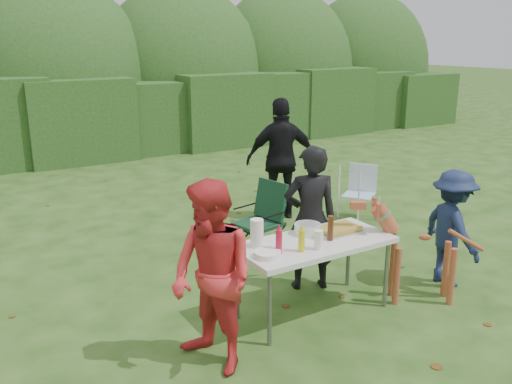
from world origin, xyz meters
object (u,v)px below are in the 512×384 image
lawn_chair (359,193)px  ketchup_bottle (279,242)px  person_red_jacket (212,278)px  person_black_puffy (282,159)px  child (452,228)px  mustard_bottle (302,241)px  folding_table (314,246)px  camping_chair (259,219)px  person_cook (310,218)px  dog (424,253)px  paper_towel_roll (257,233)px  beer_bottle (330,228)px

lawn_chair → ketchup_bottle: ketchup_bottle is taller
person_red_jacket → person_black_puffy: 3.86m
child → ketchup_bottle: child is taller
person_black_puffy → mustard_bottle: (-1.62, -2.71, -0.04)m
person_black_puffy → ketchup_bottle: (-1.82, -2.65, -0.03)m
folding_table → camping_chair: 1.57m
person_cook → lawn_chair: 2.49m
folding_table → child: bearing=-8.7°
person_cook → folding_table: bearing=79.9°
folding_table → person_black_puffy: bearing=62.1°
person_black_puffy → mustard_bottle: bearing=80.0°
folding_table → person_red_jacket: 1.26m
dog → person_cook: bearing=-14.0°
person_black_puffy → camping_chair: size_ratio=1.95×
mustard_bottle → paper_towel_roll: paper_towel_roll is taller
folding_table → camping_chair: camping_chair is taller
ketchup_bottle → mustard_bottle: bearing=-18.7°
mustard_bottle → person_cook: bearing=47.7°
lawn_chair → paper_towel_roll: (-2.83, -1.76, 0.47)m
person_black_puffy → mustard_bottle: 3.16m
child → mustard_bottle: child is taller
person_black_puffy → beer_bottle: person_black_puffy is taller
folding_table → beer_bottle: beer_bottle is taller
person_cook → person_black_puffy: size_ratio=0.87×
person_cook → person_black_puffy: person_black_puffy is taller
child → beer_bottle: 1.52m
folding_table → person_cook: person_cook is taller
person_red_jacket → ketchup_bottle: person_red_jacket is taller
dog → camping_chair: 2.03m
folding_table → person_black_puffy: person_black_puffy is taller
dog → ketchup_bottle: size_ratio=4.93×
mustard_bottle → folding_table: bearing=29.2°
person_red_jacket → mustard_bottle: (0.97, 0.16, 0.06)m
person_red_jacket → mustard_bottle: 0.98m
beer_bottle → paper_towel_roll: 0.71m
person_red_jacket → folding_table: bearing=90.0°
person_cook → person_red_jacket: 1.71m
paper_towel_roll → person_red_jacket: bearing=-146.1°
ketchup_bottle → camping_chair: bearing=64.1°
folding_table → paper_towel_roll: paper_towel_roll is taller
folding_table → lawn_chair: lawn_chair is taller
folding_table → paper_towel_roll: bearing=163.1°
lawn_chair → ketchup_bottle: size_ratio=3.61×
dog → beer_bottle: dog is taller
lawn_chair → mustard_bottle: bearing=4.4°
mustard_bottle → lawn_chair: bearing=39.0°
lawn_chair → ketchup_bottle: bearing=1.4°
camping_chair → mustard_bottle: bearing=58.9°
child → ketchup_bottle: bearing=99.4°
person_cook → mustard_bottle: bearing=70.3°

